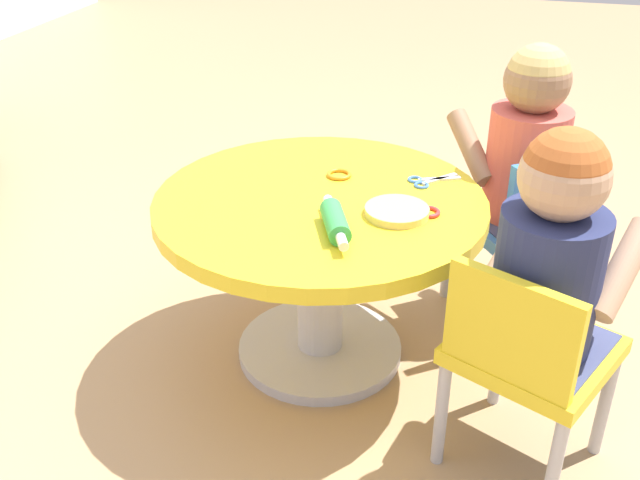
{
  "coord_description": "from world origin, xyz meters",
  "views": [
    {
      "loc": [
        -1.57,
        -0.42,
        1.26
      ],
      "look_at": [
        0.0,
        0.0,
        0.35
      ],
      "focal_mm": 41.71,
      "sensor_mm": 36.0,
      "label": 1
    }
  ],
  "objects_px": {
    "seated_child_right": "(527,141)",
    "craft_scissors": "(428,181)",
    "seated_child_left": "(552,253)",
    "child_chair_left": "(527,356)",
    "child_chair_right": "(525,223)",
    "craft_table": "(320,242)",
    "rolling_pin": "(335,222)"
  },
  "relations": [
    {
      "from": "seated_child_right",
      "to": "craft_scissors",
      "type": "relative_size",
      "value": 3.66
    },
    {
      "from": "seated_child_left",
      "to": "seated_child_right",
      "type": "bearing_deg",
      "value": 5.65
    },
    {
      "from": "seated_child_right",
      "to": "child_chair_left",
      "type": "bearing_deg",
      "value": -176.22
    },
    {
      "from": "seated_child_left",
      "to": "seated_child_right",
      "type": "relative_size",
      "value": 1.0
    },
    {
      "from": "seated_child_left",
      "to": "seated_child_right",
      "type": "distance_m",
      "value": 0.6
    },
    {
      "from": "child_chair_right",
      "to": "craft_table",
      "type": "bearing_deg",
      "value": 122.27
    },
    {
      "from": "rolling_pin",
      "to": "craft_table",
      "type": "bearing_deg",
      "value": 26.0
    },
    {
      "from": "craft_table",
      "to": "seated_child_right",
      "type": "xyz_separation_m",
      "value": [
        0.35,
        -0.47,
        0.19
      ]
    },
    {
      "from": "rolling_pin",
      "to": "child_chair_right",
      "type": "bearing_deg",
      "value": -41.74
    },
    {
      "from": "seated_child_right",
      "to": "rolling_pin",
      "type": "height_order",
      "value": "seated_child_right"
    },
    {
      "from": "craft_table",
      "to": "rolling_pin",
      "type": "bearing_deg",
      "value": -154.0
    },
    {
      "from": "craft_table",
      "to": "seated_child_right",
      "type": "distance_m",
      "value": 0.62
    },
    {
      "from": "child_chair_left",
      "to": "seated_child_right",
      "type": "height_order",
      "value": "seated_child_right"
    },
    {
      "from": "craft_table",
      "to": "rolling_pin",
      "type": "xyz_separation_m",
      "value": [
        -0.16,
        -0.08,
        0.15
      ]
    },
    {
      "from": "child_chair_left",
      "to": "craft_table",
      "type": "bearing_deg",
      "value": 61.23
    },
    {
      "from": "craft_table",
      "to": "child_chair_right",
      "type": "relative_size",
      "value": 1.52
    },
    {
      "from": "child_chair_left",
      "to": "seated_child_left",
      "type": "bearing_deg",
      "value": -25.38
    },
    {
      "from": "child_chair_left",
      "to": "seated_child_right",
      "type": "relative_size",
      "value": 1.05
    },
    {
      "from": "seated_child_left",
      "to": "child_chair_right",
      "type": "height_order",
      "value": "seated_child_left"
    },
    {
      "from": "seated_child_right",
      "to": "child_chair_right",
      "type": "bearing_deg",
      "value": -144.34
    },
    {
      "from": "seated_child_left",
      "to": "rolling_pin",
      "type": "distance_m",
      "value": 0.47
    },
    {
      "from": "seated_child_right",
      "to": "craft_table",
      "type": "bearing_deg",
      "value": 126.17
    },
    {
      "from": "rolling_pin",
      "to": "craft_scissors",
      "type": "height_order",
      "value": "rolling_pin"
    },
    {
      "from": "craft_table",
      "to": "seated_child_right",
      "type": "relative_size",
      "value": 1.59
    },
    {
      "from": "child_chair_left",
      "to": "child_chair_right",
      "type": "distance_m",
      "value": 0.6
    },
    {
      "from": "seated_child_left",
      "to": "seated_child_right",
      "type": "xyz_separation_m",
      "value": [
        0.59,
        0.06,
        0.0
      ]
    },
    {
      "from": "child_chair_left",
      "to": "rolling_pin",
      "type": "bearing_deg",
      "value": 74.0
    },
    {
      "from": "child_chair_right",
      "to": "rolling_pin",
      "type": "relative_size",
      "value": 2.43
    },
    {
      "from": "craft_table",
      "to": "child_chair_left",
      "type": "height_order",
      "value": "child_chair_left"
    },
    {
      "from": "seated_child_left",
      "to": "craft_scissors",
      "type": "distance_m",
      "value": 0.5
    },
    {
      "from": "child_chair_right",
      "to": "rolling_pin",
      "type": "bearing_deg",
      "value": 138.26
    },
    {
      "from": "craft_table",
      "to": "rolling_pin",
      "type": "height_order",
      "value": "rolling_pin"
    }
  ]
}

